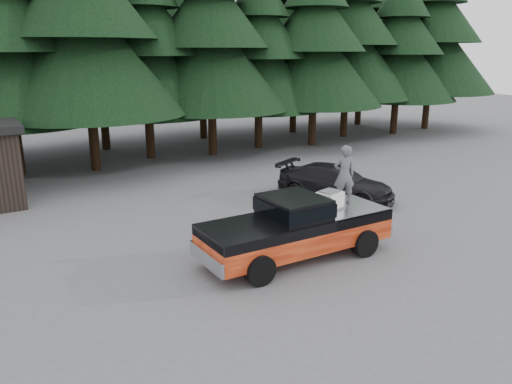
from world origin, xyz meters
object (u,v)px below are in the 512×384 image
air_compressor (329,201)px  parked_car (336,183)px  pickup_truck (296,237)px  man_on_bed (344,175)px

air_compressor → parked_car: air_compressor is taller
pickup_truck → parked_car: (4.96, 4.13, 0.05)m
pickup_truck → parked_car: bearing=39.8°
man_on_bed → parked_car: (2.99, 3.89, -1.55)m
man_on_bed → parked_car: size_ratio=0.38×
air_compressor → man_on_bed: (0.72, 0.20, 0.68)m
pickup_truck → air_compressor: (1.25, 0.03, 0.92)m
air_compressor → parked_car: size_ratio=0.15×
pickup_truck → parked_car: 6.45m
air_compressor → parked_car: 5.59m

